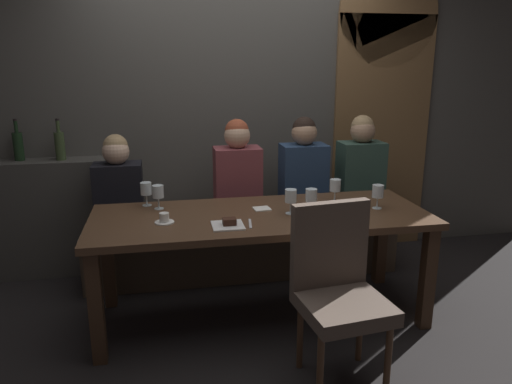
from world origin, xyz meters
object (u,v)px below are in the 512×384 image
fork_on_table (250,224)px  wine_glass_far_right (146,190)px  wine_bottle_dark_red (18,145)px  wine_glass_far_left (378,192)px  banquette_bench (244,248)px  dessert_plate (228,224)px  wine_glass_center_front (291,197)px  diner_redhead (118,185)px  espresso_cup (164,219)px  diner_bearded (238,175)px  wine_bottle_pale_label (60,145)px  dining_table (261,226)px  chair_near_side (338,283)px  wine_glass_center_back (158,193)px  wine_glass_near_left (311,196)px  diner_far_end (303,172)px  diner_near_end (361,169)px  wine_glass_end_left (335,186)px

fork_on_table → wine_glass_far_right: bearing=148.2°
wine_bottle_dark_red → wine_glass_far_left: wine_bottle_dark_red is taller
banquette_bench → dessert_plate: size_ratio=13.16×
wine_glass_center_front → diner_redhead: bearing=146.3°
espresso_cup → wine_bottle_dark_red: bearing=133.9°
diner_bearded → wine_bottle_pale_label: size_ratio=2.55×
wine_bottle_pale_label → diner_bearded: bearing=-14.2°
dining_table → diner_redhead: 1.21m
chair_near_side → wine_glass_center_back: chair_near_side is taller
wine_bottle_dark_red → fork_on_table: (1.61, -1.27, -0.33)m
wine_glass_far_left → wine_glass_near_left: bearing=-178.3°
diner_far_end → diner_near_end: diner_far_end is taller
chair_near_side → wine_glass_center_front: (-0.08, 0.68, 0.30)m
wine_bottle_dark_red → dessert_plate: 1.98m
wine_glass_far_right → espresso_cup: 0.43m
banquette_bench → wine_glass_far_right: size_ratio=15.24×
banquette_bench → wine_bottle_dark_red: bearing=167.9°
banquette_bench → fork_on_table: size_ratio=14.71×
diner_far_end → fork_on_table: 1.07m
wine_bottle_pale_label → wine_glass_center_back: 1.11m
wine_glass_far_right → dessert_plate: 0.74m
wine_glass_end_left → diner_near_end: bearing=52.4°
dining_table → diner_redhead: size_ratio=3.00×
banquette_bench → dessert_plate: 1.08m
banquette_bench → fork_on_table: (-0.11, -0.90, 0.51)m
wine_bottle_pale_label → wine_bottle_dark_red: bearing=172.8°
dining_table → wine_glass_far_right: wine_glass_far_right is taller
banquette_bench → wine_glass_near_left: (0.32, -0.75, 0.63)m
wine_glass_far_right → dessert_plate: size_ratio=0.86×
diner_bearded → dessert_plate: 0.92m
diner_bearded → wine_glass_far_left: size_ratio=5.07×
wine_glass_near_left → wine_glass_far_right: bearing=160.3°
chair_near_side → fork_on_table: 0.67m
wine_bottle_pale_label → dessert_plate: 1.73m
diner_redhead → wine_glass_center_front: diner_redhead is taller
diner_bearded → wine_glass_near_left: size_ratio=5.07×
chair_near_side → espresso_cup: chair_near_side is taller
banquette_bench → wine_glass_end_left: (0.57, -0.53, 0.63)m
wine_bottle_pale_label → wine_glass_far_right: (0.67, -0.70, -0.22)m
diner_bearded → espresso_cup: bearing=-127.3°
banquette_bench → diner_redhead: bearing=178.4°
diner_near_end → wine_bottle_dark_red: bearing=172.6°
wine_glass_end_left → fork_on_table: size_ratio=0.96×
wine_bottle_dark_red → wine_glass_near_left: bearing=-28.7°
wine_glass_center_front → wine_glass_far_right: (-0.93, 0.37, -0.00)m
dining_table → dessert_plate: (-0.24, -0.21, 0.10)m
wine_glass_near_left → diner_bearded: bearing=116.8°
banquette_bench → wine_glass_center_back: size_ratio=15.24×
wine_glass_center_front → wine_glass_far_left: 0.61m
diner_far_end → wine_glass_center_back: size_ratio=5.11×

